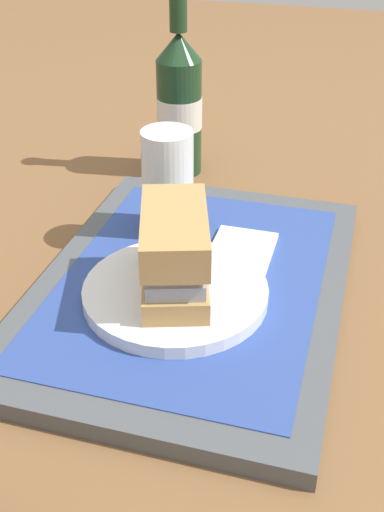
{
  "coord_description": "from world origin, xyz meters",
  "views": [
    {
      "loc": [
        -0.55,
        -0.16,
        0.42
      ],
      "look_at": [
        0.0,
        0.0,
        0.05
      ],
      "focal_mm": 45.27,
      "sensor_mm": 36.0,
      "label": 1
    }
  ],
  "objects_px": {
    "beer_glass": "(168,177)",
    "sandwich": "(175,249)",
    "beer_bottle": "(179,103)",
    "plate": "(175,292)"
  },
  "relations": [
    {
      "from": "plate",
      "to": "beer_glass",
      "type": "bearing_deg",
      "value": 20.43
    },
    {
      "from": "sandwich",
      "to": "beer_glass",
      "type": "bearing_deg",
      "value": 2.65
    },
    {
      "from": "beer_glass",
      "to": "sandwich",
      "type": "bearing_deg",
      "value": -159.51
    },
    {
      "from": "plate",
      "to": "sandwich",
      "type": "bearing_deg",
      "value": 17.84
    },
    {
      "from": "sandwich",
      "to": "beer_glass",
      "type": "relative_size",
      "value": 1.15
    },
    {
      "from": "plate",
      "to": "beer_glass",
      "type": "height_order",
      "value": "beer_glass"
    },
    {
      "from": "plate",
      "to": "beer_glass",
      "type": "relative_size",
      "value": 1.52
    },
    {
      "from": "sandwich",
      "to": "beer_bottle",
      "type": "relative_size",
      "value": 0.54
    },
    {
      "from": "plate",
      "to": "sandwich",
      "type": "height_order",
      "value": "sandwich"
    },
    {
      "from": "sandwich",
      "to": "beer_glass",
      "type": "xyz_separation_m",
      "value": [
        0.13,
        0.05,
        0.01
      ]
    }
  ]
}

